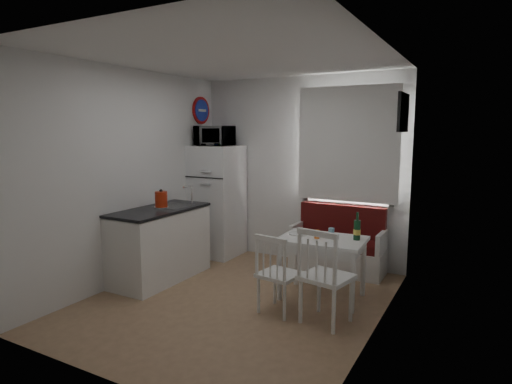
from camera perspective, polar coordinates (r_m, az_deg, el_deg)
floor at (r=4.86m, az=-2.65°, el=-14.27°), size 3.00×3.50×0.02m
ceiling at (r=4.55m, az=-2.88°, el=17.61°), size 3.00×3.50×0.02m
wall_back at (r=6.07m, az=5.89°, el=2.92°), size 3.00×0.02×2.60m
wall_front at (r=3.18m, az=-19.46°, el=-2.36°), size 3.00×0.02×2.60m
wall_left at (r=5.45m, az=-16.35°, el=2.02°), size 0.02×3.50×2.60m
wall_right at (r=3.96m, az=16.10°, el=-0.21°), size 0.02×3.50×2.60m
window at (r=5.79m, az=12.25°, el=5.74°), size 1.22×0.06×1.47m
curtain at (r=5.72m, az=12.06°, el=6.22°), size 1.35×0.02×1.50m
kitchen_counter at (r=5.51m, az=-12.61°, el=-6.72°), size 0.62×1.32×1.16m
wall_sign at (r=6.52m, az=-7.28°, el=10.74°), size 0.03×0.40×0.40m
picture_frame at (r=5.01m, az=18.99°, el=9.99°), size 0.04×0.52×0.42m
bench at (r=5.81m, az=10.85°, el=-7.60°), size 1.21×0.47×0.87m
dining_table at (r=4.80m, az=8.87°, el=-6.97°), size 0.95×0.69×0.68m
chair_left at (r=4.34m, az=2.69°, el=-9.84°), size 0.44×0.42×0.44m
chair_right at (r=4.12m, az=8.96°, el=-9.84°), size 0.52×0.50×0.51m
fridge at (r=6.39m, az=-5.21°, el=-1.18°), size 0.65×0.65×1.63m
microwave at (r=6.26m, az=-5.59°, el=7.46°), size 0.52×0.35×0.29m
kettle at (r=5.35m, az=-12.52°, el=-0.99°), size 0.18×0.18×0.24m
wine_bottle at (r=4.74m, az=13.34°, el=-4.44°), size 0.08×0.08×0.30m
drinking_glass_orange at (r=4.74m, az=8.12°, el=-5.60°), size 0.06×0.06×0.09m
drinking_glass_blue at (r=4.79m, az=10.01°, el=-5.40°), size 0.07×0.07×0.11m
plate at (r=4.90m, az=5.66°, el=-5.56°), size 0.22×0.22×0.02m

